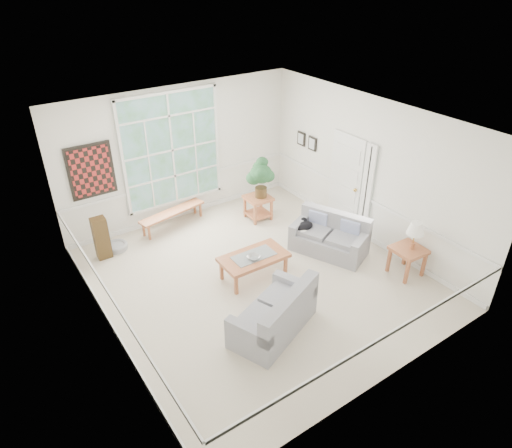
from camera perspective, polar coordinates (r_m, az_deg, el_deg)
The scene contains 24 objects.
floor at distance 8.69m, azimuth 0.20°, elevation -6.75°, with size 5.50×6.00×0.01m, color beige.
ceiling at distance 7.27m, azimuth 0.24°, elevation 12.43°, with size 5.50×6.00×0.02m, color white.
wall_back at distance 10.25m, azimuth -9.44°, elevation 8.63°, with size 5.50×0.02×3.00m, color white.
wall_front at distance 6.06m, azimuth 16.73°, elevation -9.38°, with size 5.50×0.02×3.00m, color white.
wall_left at distance 6.92m, azimuth -18.94°, elevation -4.28°, with size 0.02×6.00×3.00m, color white.
wall_right at distance 9.54m, azimuth 14.05°, elevation 6.41°, with size 0.02×6.00×3.00m, color white.
window_back at distance 10.08m, azimuth -10.45°, elevation 9.08°, with size 2.30×0.08×2.40m, color white.
entry_door at distance 10.06m, azimuth 11.10°, elevation 5.24°, with size 0.08×0.90×2.10m, color white.
door_sidelight at distance 9.64m, azimuth 13.75°, elevation 4.40°, with size 0.08×0.26×1.90m, color white.
wall_art at distance 9.59m, azimuth -19.90°, elevation 6.23°, with size 0.90×0.06×1.10m, color #5A1A17.
wall_frame_near at distance 10.63m, azimuth 7.02°, elevation 9.93°, with size 0.04×0.26×0.32m, color black.
wall_frame_far at distance 10.92m, azimuth 5.64°, elevation 10.56°, with size 0.04×0.26×0.32m, color black.
loveseat_right at distance 9.30m, azimuth 9.17°, elevation -1.35°, with size 0.77×1.48×0.80m, color gray.
loveseat_front at distance 7.37m, azimuth 2.17°, elevation -10.63°, with size 1.53×0.79×0.83m, color gray.
coffee_table at distance 8.58m, azimuth -0.28°, elevation -5.30°, with size 1.25×0.68×0.47m, color #A45A36.
pewter_bowl at distance 8.36m, azimuth -0.33°, elevation -4.15°, with size 0.29×0.29×0.07m, color #9FA0A5.
window_bench at distance 10.35m, azimuth -10.34°, elevation 0.67°, with size 1.58×0.31×0.37m, color #A45A36.
end_table at distance 10.44m, azimuth 0.27°, elevation 2.07°, with size 0.55×0.55×0.55m, color #A45A36.
houseplant at distance 10.13m, azimuth 0.63°, elevation 5.76°, with size 0.53×0.53×0.92m, color #214D2A, non-canonical shape.
side_table at distance 9.08m, azimuth 18.30°, elevation -4.42°, with size 0.56×0.56×0.57m, color #A45A36.
table_lamp at distance 8.81m, azimuth 19.20°, elevation -1.40°, with size 0.32×0.32×0.55m, color white, non-canonical shape.
pet_bed at distance 9.87m, azimuth -17.01°, elevation -2.69°, with size 0.45×0.45×0.13m, color gray.
floor_speaker at distance 9.51m, azimuth -18.78°, elevation -1.67°, with size 0.28×0.22×0.89m, color #3F2D15.
cat at distance 9.36m, azimuth 6.08°, elevation -0.20°, with size 0.38×0.27×0.18m, color black.
Camera 1 is at (-3.92, -5.68, 5.27)m, focal length 32.00 mm.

